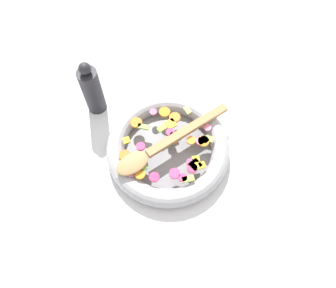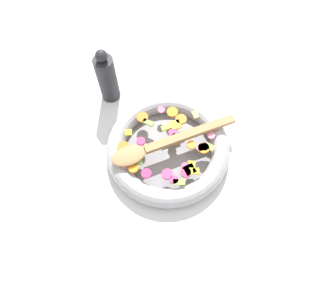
{
  "view_description": "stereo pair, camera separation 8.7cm",
  "coord_description": "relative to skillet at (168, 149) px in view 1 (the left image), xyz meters",
  "views": [
    {
      "loc": [
        -0.22,
        0.33,
        0.82
      ],
      "look_at": [
        0.0,
        0.0,
        0.05
      ],
      "focal_mm": 35.0,
      "sensor_mm": 36.0,
      "label": 1
    },
    {
      "loc": [
        -0.28,
        0.28,
        0.82
      ],
      "look_at": [
        0.0,
        0.0,
        0.05
      ],
      "focal_mm": 35.0,
      "sensor_mm": 36.0,
      "label": 2
    }
  ],
  "objects": [
    {
      "name": "pepper_mill",
      "position": [
        0.26,
        -0.01,
        0.06
      ],
      "size": [
        0.06,
        0.06,
        0.19
      ],
      "color": "#232328",
      "rests_on": "ground_plane"
    },
    {
      "name": "chopped_vegetables",
      "position": [
        -0.01,
        -0.0,
        0.03
      ],
      "size": [
        0.25,
        0.27,
        0.01
      ],
      "color": "orange",
      "rests_on": "skillet"
    },
    {
      "name": "skillet",
      "position": [
        0.0,
        0.0,
        0.0
      ],
      "size": [
        0.34,
        0.34,
        0.05
      ],
      "color": "slate",
      "rests_on": "ground_plane"
    },
    {
      "name": "wooden_spoon",
      "position": [
        0.01,
        0.02,
        0.04
      ],
      "size": [
        0.17,
        0.33,
        0.01
      ],
      "color": "#A87F51",
      "rests_on": "chopped_vegetables"
    },
    {
      "name": "ground_plane",
      "position": [
        0.0,
        0.0,
        -0.02
      ],
      "size": [
        4.0,
        4.0,
        0.0
      ],
      "primitive_type": "plane",
      "color": "silver"
    }
  ]
}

